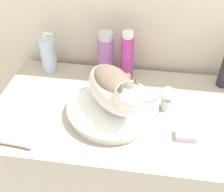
{
  "coord_description": "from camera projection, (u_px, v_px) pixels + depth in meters",
  "views": [
    {
      "loc": [
        0.08,
        -0.55,
        1.67
      ],
      "look_at": [
        -0.04,
        0.26,
        0.99
      ],
      "focal_mm": 45.0,
      "sensor_mm": 36.0,
      "label": 1
    }
  ],
  "objects": [
    {
      "name": "cream_tube",
      "position": [
        11.0,
        141.0,
        1.0
      ],
      "size": [
        0.17,
        0.04,
        0.04
      ],
      "rotation": [
        0.0,
        0.0,
        -0.06
      ],
      "color": "silver",
      "rests_on": "vanity_counter"
    },
    {
      "name": "faucet",
      "position": [
        166.0,
        97.0,
        1.12
      ],
      "size": [
        0.13,
        0.07,
        0.11
      ],
      "rotation": [
        0.0,
        0.0,
        -2.87
      ],
      "color": "silver",
      "rests_on": "vanity_counter"
    },
    {
      "name": "vanity_counter",
      "position": [
        122.0,
        173.0,
        1.44
      ],
      "size": [
        1.09,
        0.6,
        0.89
      ],
      "color": "#B2A893",
      "rests_on": "ground_plane"
    },
    {
      "name": "soap_bar",
      "position": [
        186.0,
        135.0,
        1.03
      ],
      "size": [
        0.07,
        0.05,
        0.02
      ],
      "color": "silver",
      "rests_on": "vanity_counter"
    },
    {
      "name": "soap_pump_bottle",
      "position": [
        48.0,
        55.0,
        1.32
      ],
      "size": [
        0.07,
        0.07,
        0.2
      ],
      "color": "silver",
      "rests_on": "vanity_counter"
    },
    {
      "name": "cat",
      "position": [
        115.0,
        88.0,
        1.04
      ],
      "size": [
        0.29,
        0.34,
        0.19
      ],
      "rotation": [
        0.0,
        0.0,
        5.36
      ],
      "color": "silver",
      "rests_on": "sink_basin"
    },
    {
      "name": "wall_back",
      "position": [
        135.0,
        3.0,
        1.23
      ],
      "size": [
        8.0,
        0.05,
        2.4
      ],
      "color": "beige",
      "rests_on": "ground_plane"
    },
    {
      "name": "shampoo_bottle_tall",
      "position": [
        127.0,
        56.0,
        1.26
      ],
      "size": [
        0.06,
        0.06,
        0.23
      ],
      "color": "#B2338C",
      "rests_on": "vanity_counter"
    },
    {
      "name": "sink_basin",
      "position": [
        112.0,
        108.0,
        1.12
      ],
      "size": [
        0.37,
        0.37,
        0.05
      ],
      "color": "white",
      "rests_on": "vanity_counter"
    },
    {
      "name": "mouthwash_bottle",
      "position": [
        106.0,
        56.0,
        1.27
      ],
      "size": [
        0.07,
        0.07,
        0.22
      ],
      "color": "#93569E",
      "rests_on": "vanity_counter"
    }
  ]
}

